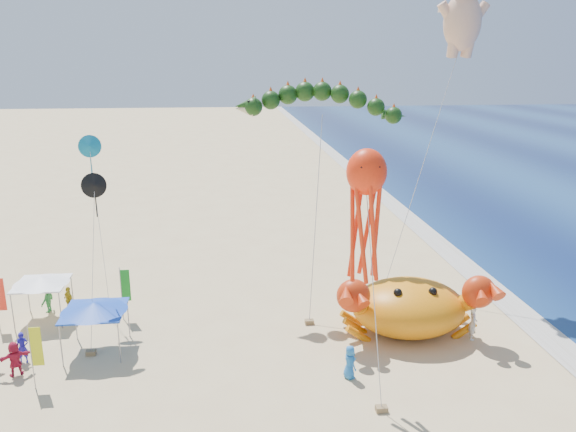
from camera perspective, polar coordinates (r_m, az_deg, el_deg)
The scene contains 11 objects.
ground at distance 31.00m, azimuth 4.18°, elevation -12.55°, with size 320.00×320.00×0.00m, color #D1B784.
foam_strip at distance 35.06m, azimuth 24.21°, elevation -10.49°, with size 320.00×320.00×0.00m, color silver.
crab_inflatable at distance 31.76m, azimuth 12.21°, elevation -8.89°, with size 8.46×5.36×3.71m.
dragon_kite at distance 34.02m, azimuth 3.27°, elevation 10.99°, with size 10.08×6.00×13.01m.
cherub_kite at distance 38.97m, azimuth 17.40°, elevation 19.22°, with size 6.69×4.30×20.06m.
octopus_kite at distance 23.66m, azimuth 7.87°, elevation 1.04°, with size 1.69×2.72×11.12m.
canopy_blue at distance 30.57m, azimuth -19.10°, elevation -8.76°, with size 3.32×3.32×2.71m.
canopy_white at distance 35.24m, azimuth -23.80°, elevation -6.00°, with size 3.08×3.08×2.71m.
feather_flags at distance 31.66m, azimuth -24.70°, elevation -9.36°, with size 7.40×6.95×3.20m.
beachgoers at distance 31.84m, azimuth -18.85°, elevation -10.91°, with size 27.33×10.21×1.87m.
small_kites at distance 31.52m, azimuth -25.06°, elevation 0.57°, with size 7.87×11.05×10.50m.
Camera 1 is at (-5.17, -26.89, 14.54)m, focal length 35.00 mm.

